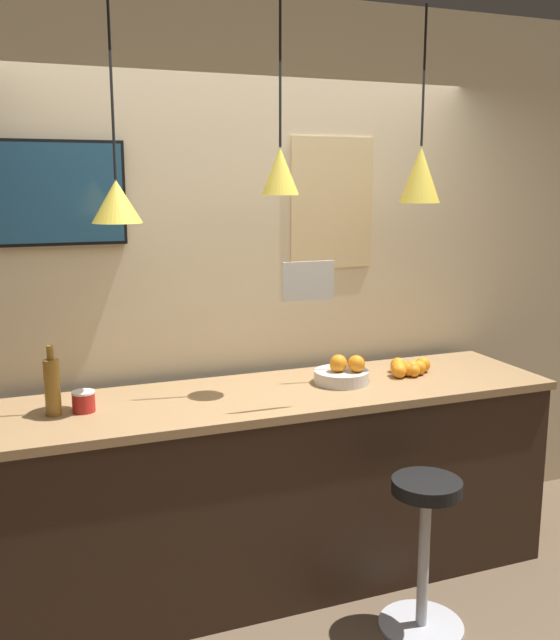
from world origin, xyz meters
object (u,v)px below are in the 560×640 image
at_px(juice_bottle, 52,386).
at_px(spread_jar, 84,401).
at_px(bar_stool, 425,536).
at_px(mounted_tv, 48,193).
at_px(fruit_bowl, 342,373).

height_order(juice_bottle, spread_jar, juice_bottle).
xyz_separation_m(bar_stool, juice_bottle, (-1.48, 0.64, 0.67)).
bearing_deg(spread_jar, mounted_tv, 100.30).
bearing_deg(mounted_tv, spread_jar, -79.70).
bearing_deg(bar_stool, juice_bottle, 156.52).
height_order(bar_stool, juice_bottle, juice_bottle).
bearing_deg(mounted_tv, fruit_bowl, -16.81).
relative_size(bar_stool, mounted_tv, 1.00).
xyz_separation_m(juice_bottle, mounted_tv, (0.06, 0.39, 0.81)).
bearing_deg(fruit_bowl, juice_bottle, 179.71).
relative_size(juice_bottle, mounted_tv, 0.44).
bearing_deg(juice_bottle, bar_stool, -23.48).
xyz_separation_m(fruit_bowl, juice_bottle, (-1.38, 0.01, 0.08)).
distance_m(spread_jar, mounted_tv, 0.98).
height_order(fruit_bowl, juice_bottle, juice_bottle).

